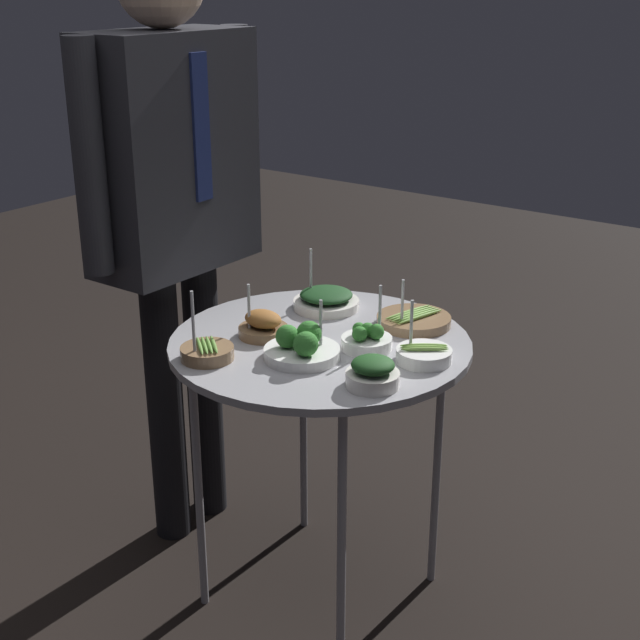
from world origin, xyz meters
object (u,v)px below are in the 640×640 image
bowl_roast_front_center (263,326)px  bowl_spinach_mid_left (326,300)px  serving_cart (320,359)px  waiter_figure (172,182)px  bowl_broccoli_back_right (302,347)px  bowl_asparagus_far_rim (414,320)px  bowl_asparagus_front_left (207,352)px  bowl_broccoli_center (367,339)px  bowl_asparagus_back_left (424,354)px  bowl_spinach_near_rim (373,373)px

bowl_roast_front_center → bowl_spinach_mid_left: bearing=-2.7°
serving_cart → waiter_figure: (0.04, 0.49, 0.35)m
bowl_spinach_mid_left → waiter_figure: waiter_figure is taller
serving_cart → bowl_broccoli_back_right: (-0.11, -0.03, 0.08)m
bowl_broccoli_back_right → bowl_asparagus_far_rim: (0.32, -0.10, -0.02)m
bowl_asparagus_front_left → bowl_broccoli_center: bearing=-45.0°
bowl_spinach_mid_left → bowl_asparagus_back_left: (-0.14, -0.36, -0.01)m
bowl_broccoli_center → bowl_spinach_mid_left: bowl_spinach_mid_left is taller
bowl_broccoli_center → bowl_spinach_near_rim: (-0.15, -0.12, 0.01)m
bowl_spinach_near_rim → waiter_figure: 0.79m
bowl_broccoli_center → bowl_asparagus_front_left: 0.36m
bowl_asparagus_front_left → bowl_asparagus_back_left: bearing=-55.5°
bowl_spinach_near_rim → bowl_asparagus_front_left: size_ratio=0.68×
serving_cart → bowl_broccoli_back_right: bowl_broccoli_back_right is taller
bowl_spinach_mid_left → bowl_broccoli_center: bearing=-124.9°
bowl_broccoli_center → bowl_spinach_mid_left: size_ratio=0.88×
serving_cart → bowl_roast_front_center: bearing=115.4°
waiter_figure → bowl_broccoli_center: bearing=-92.2°
bowl_asparagus_far_rim → bowl_roast_front_center: bearing=137.0°
bowl_asparagus_back_left → bowl_asparagus_front_left: (-0.27, 0.39, 0.00)m
bowl_broccoli_center → waiter_figure: 0.67m
bowl_broccoli_back_right → bowl_spinach_near_rim: 0.20m
bowl_spinach_near_rim → bowl_asparagus_front_left: bowl_asparagus_front_left is taller
bowl_spinach_near_rim → bowl_asparagus_back_left: 0.17m
bowl_broccoli_center → waiter_figure: bearing=87.8°
bowl_asparagus_far_rim → serving_cart: bearing=148.7°
bowl_spinach_near_rim → waiter_figure: (0.18, 0.73, 0.27)m
bowl_broccoli_back_right → bowl_asparagus_front_left: bearing=126.5°
serving_cart → bowl_asparagus_far_rim: bearing=-31.3°
serving_cart → bowl_broccoli_center: (0.02, -0.12, 0.07)m
waiter_figure → bowl_spinach_mid_left: bearing=-70.7°
bowl_broccoli_center → bowl_broccoli_back_right: 0.15m
bowl_asparagus_back_left → bowl_asparagus_far_rim: bearing=36.3°
bowl_broccoli_back_right → bowl_spinach_mid_left: bowl_spinach_mid_left is taller
bowl_roast_front_center → bowl_spinach_mid_left: (0.24, -0.01, -0.00)m
serving_cart → bowl_spinach_mid_left: bowl_spinach_mid_left is taller
serving_cart → bowl_asparagus_far_rim: bowl_asparagus_far_rim is taller
bowl_roast_front_center → waiter_figure: 0.47m
bowl_spinach_near_rim → bowl_broccoli_center: bearing=36.8°
serving_cart → bowl_broccoli_center: bowl_broccoli_center is taller
waiter_figure → bowl_asparagus_far_rim: bearing=-75.1°
bowl_broccoli_back_right → bowl_spinach_near_rim: (-0.03, -0.20, -0.00)m
bowl_broccoli_center → bowl_asparagus_far_rim: (0.19, -0.01, -0.01)m
bowl_roast_front_center → bowl_asparagus_far_rim: bowl_roast_front_center is taller
bowl_broccoli_center → bowl_broccoli_back_right: bowl_broccoli_center is taller
bowl_roast_front_center → waiter_figure: waiter_figure is taller
bowl_broccoli_back_right → bowl_asparagus_far_rim: bowl_broccoli_back_right is taller
bowl_roast_front_center → bowl_broccoli_back_right: bowl_roast_front_center is taller
serving_cart → bowl_spinach_mid_left: 0.22m
bowl_asparagus_back_left → bowl_asparagus_front_left: 0.47m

